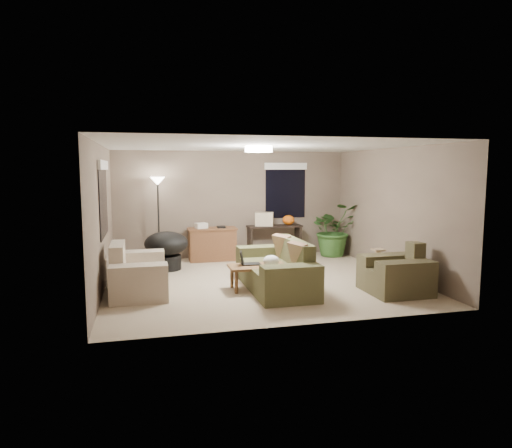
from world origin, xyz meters
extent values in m
plane|color=tan|center=(0.00, 0.00, 0.00)|extent=(5.50, 5.50, 0.00)
plane|color=white|center=(0.00, 0.00, 2.50)|extent=(5.50, 5.50, 0.00)
plane|color=#746455|center=(0.00, 2.50, 1.25)|extent=(5.50, 0.00, 5.50)
plane|color=#746455|center=(0.00, -2.50, 1.25)|extent=(5.50, 0.00, 5.50)
plane|color=#746455|center=(-2.75, 0.00, 1.25)|extent=(0.00, 5.00, 5.00)
plane|color=#746455|center=(2.75, 0.00, 1.25)|extent=(0.00, 5.00, 5.00)
cube|color=#4A4B2D|center=(0.14, -0.59, 0.21)|extent=(0.95, 1.48, 0.42)
cube|color=#46472A|center=(0.51, -0.59, 0.64)|extent=(0.22, 1.48, 0.43)
cube|color=#4B4B2D|center=(0.14, -1.51, 0.30)|extent=(0.95, 0.36, 0.60)
cube|color=brown|center=(0.14, 0.33, 0.30)|extent=(0.95, 0.36, 0.60)
cube|color=#8C7251|center=(0.44, -1.04, 0.65)|extent=(0.34, 0.49, 0.47)
cube|color=#8C7251|center=(0.44, -0.14, 0.65)|extent=(0.36, 0.50, 0.47)
cube|color=beige|center=(-2.16, -0.27, 0.21)|extent=(0.90, 0.88, 0.42)
cube|color=beige|center=(-2.50, -0.27, 0.64)|extent=(0.22, 0.88, 0.43)
cube|color=beige|center=(-2.16, -0.89, 0.30)|extent=(0.90, 0.36, 0.60)
cube|color=beige|center=(-2.16, 0.35, 0.30)|extent=(0.90, 0.36, 0.60)
cube|color=#46412A|center=(2.04, -1.34, 0.21)|extent=(0.95, 0.28, 0.42)
cube|color=#46412A|center=(2.41, -1.34, 0.64)|extent=(0.22, 0.28, 0.43)
cube|color=#4C472E|center=(2.04, -1.66, 0.30)|extent=(0.95, 0.36, 0.60)
cube|color=brown|center=(2.04, -1.02, 0.30)|extent=(0.95, 0.36, 0.60)
cube|color=brown|center=(-0.15, -0.55, 0.40)|extent=(1.00, 0.55, 0.04)
cylinder|color=brown|center=(-0.57, -0.75, 0.19)|extent=(0.06, 0.06, 0.38)
cylinder|color=brown|center=(0.27, -0.75, 0.19)|extent=(0.06, 0.06, 0.38)
cylinder|color=brown|center=(-0.57, -0.35, 0.19)|extent=(0.06, 0.06, 0.38)
cylinder|color=brown|center=(0.27, -0.35, 0.19)|extent=(0.06, 0.06, 0.38)
cube|color=black|center=(-0.25, -0.45, 0.43)|extent=(0.35, 0.25, 0.02)
cube|color=black|center=(-0.41, -0.45, 0.55)|extent=(0.12, 0.24, 0.22)
ellipsoid|color=white|center=(0.05, -0.70, 0.52)|extent=(0.30, 0.28, 0.20)
cube|color=brown|center=(-0.55, 2.13, 0.35)|extent=(1.05, 0.45, 0.71)
cube|color=brown|center=(-0.55, 2.13, 0.73)|extent=(1.10, 0.50, 0.04)
cube|color=silver|center=(-0.80, 2.13, 0.81)|extent=(0.30, 0.26, 0.12)
cube|color=black|center=(-0.35, 2.08, 0.77)|extent=(0.19, 0.22, 0.04)
cube|color=black|center=(0.96, 2.25, 0.73)|extent=(1.30, 0.40, 0.04)
cube|color=black|center=(0.36, 2.25, 0.35)|extent=(0.05, 0.38, 0.71)
cube|color=black|center=(1.56, 2.25, 0.35)|extent=(0.05, 0.38, 0.71)
cube|color=black|center=(0.96, 2.25, 0.15)|extent=(1.25, 0.36, 0.03)
ellipsoid|color=orange|center=(1.31, 2.25, 0.87)|extent=(0.36, 0.36, 0.23)
cube|color=beige|center=(0.71, 2.25, 0.91)|extent=(0.50, 0.43, 0.31)
cylinder|color=black|center=(-1.62, 1.41, 0.15)|extent=(0.60, 0.60, 0.30)
ellipsoid|color=black|center=(-1.62, 1.41, 0.55)|extent=(0.95, 0.95, 0.50)
cylinder|color=black|center=(-1.74, 2.11, 0.01)|extent=(0.28, 0.28, 0.02)
cylinder|color=black|center=(-1.74, 2.11, 0.90)|extent=(0.04, 0.04, 1.78)
cone|color=white|center=(-1.74, 2.11, 1.82)|extent=(0.32, 0.32, 0.18)
cylinder|color=white|center=(0.00, 0.00, 2.44)|extent=(0.50, 0.50, 0.10)
imported|color=#2D5923|center=(2.38, 1.99, 0.50)|extent=(1.15, 1.28, 1.00)
cube|color=tan|center=(2.46, 0.01, 0.01)|extent=(0.32, 0.32, 0.03)
cylinder|color=tan|center=(2.46, 0.01, 0.25)|extent=(0.12, 0.12, 0.44)
cube|color=tan|center=(2.46, 0.01, 0.48)|extent=(0.22, 0.22, 0.03)
cube|color=black|center=(-2.73, 0.30, 1.55)|extent=(0.01, 1.50, 1.30)
cube|color=white|center=(-2.71, 0.30, 2.15)|extent=(0.05, 1.56, 0.16)
cube|color=black|center=(1.30, 2.48, 1.55)|extent=(1.00, 0.01, 1.30)
cube|color=white|center=(1.30, 2.46, 2.15)|extent=(1.06, 0.05, 0.16)
camera|label=1|loc=(-2.05, -8.09, 2.08)|focal=32.00mm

